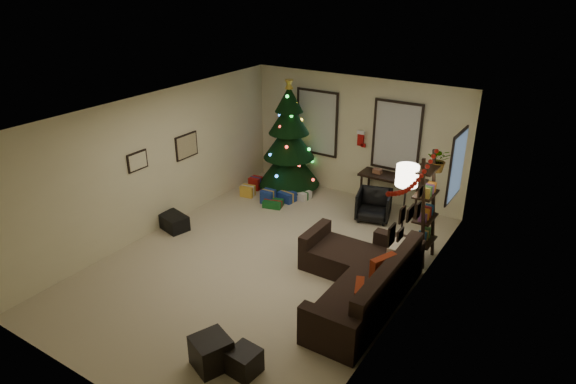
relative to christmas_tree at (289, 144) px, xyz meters
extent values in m
plane|color=#C1B392|center=(1.39, -2.97, -1.09)|extent=(7.00, 7.00, 0.00)
plane|color=white|center=(1.39, -2.97, 1.61)|extent=(7.00, 7.00, 0.00)
plane|color=beige|center=(1.39, 0.53, 0.26)|extent=(5.00, 0.00, 5.00)
plane|color=beige|center=(1.39, -6.47, 0.26)|extent=(5.00, 0.00, 5.00)
plane|color=beige|center=(-1.11, -2.97, 0.26)|extent=(0.00, 7.00, 7.00)
plane|color=beige|center=(3.89, -2.97, 0.26)|extent=(0.00, 7.00, 7.00)
cube|color=#728CB2|center=(0.44, 0.50, 0.46)|extent=(0.94, 0.02, 1.35)
cube|color=beige|center=(0.44, 0.50, 0.46)|extent=(0.94, 0.03, 1.35)
cube|color=#728CB2|center=(2.34, 0.50, 0.46)|extent=(0.94, 0.02, 1.35)
cube|color=beige|center=(2.34, 0.50, 0.46)|extent=(0.94, 0.03, 1.35)
cube|color=#728CB2|center=(3.86, -0.42, 0.41)|extent=(0.05, 0.27, 1.17)
cube|color=beige|center=(3.86, -0.42, 0.41)|extent=(0.05, 0.45, 1.17)
cylinder|color=black|center=(0.00, 0.00, -0.94)|extent=(0.10, 0.10, 0.31)
cone|color=black|center=(0.00, 0.00, -0.47)|extent=(1.42, 1.42, 0.99)
cone|color=black|center=(0.00, 0.00, 0.11)|extent=(1.17, 1.17, 0.84)
cone|color=black|center=(0.00, 0.00, 0.63)|extent=(0.92, 0.92, 0.73)
cone|color=black|center=(0.00, 0.00, 1.05)|extent=(0.63, 0.63, 0.57)
cylinder|color=maroon|center=(0.00, 0.00, -1.07)|extent=(1.15, 1.15, 0.04)
cube|color=navy|center=(0.34, -0.62, -0.98)|extent=(0.35, 0.28, 0.22)
cube|color=#14591E|center=(0.24, -1.02, -1.02)|extent=(0.40, 0.30, 0.15)
cube|color=gold|center=(-0.56, -0.87, -0.97)|extent=(0.30, 0.22, 0.25)
cube|color=maroon|center=(-0.66, -0.42, -0.95)|extent=(0.26, 0.26, 0.28)
cube|color=silver|center=(0.59, -0.32, -1.00)|extent=(0.25, 0.30, 0.18)
cube|color=navy|center=(0.04, -0.92, -0.94)|extent=(0.28, 0.25, 0.30)
cube|color=black|center=(3.42, -3.15, -0.89)|extent=(0.86, 2.28, 0.40)
cube|color=black|center=(3.75, -3.15, -0.47)|extent=(0.20, 2.28, 0.46)
cube|color=black|center=(3.42, -4.39, -0.78)|extent=(0.86, 0.20, 0.63)
cube|color=black|center=(3.42, -1.91, -0.78)|extent=(0.86, 0.20, 0.63)
cube|color=black|center=(2.59, -2.44, -0.89)|extent=(0.81, 0.86, 0.40)
cube|color=black|center=(2.10, -2.44, -0.78)|extent=(0.18, 0.86, 0.63)
cube|color=maroon|center=(3.60, -3.88, -0.45)|extent=(0.26, 0.44, 0.42)
cube|color=maroon|center=(3.60, -3.05, -0.45)|extent=(0.28, 0.46, 0.44)
cube|color=#BFB09B|center=(3.60, -2.55, -0.46)|extent=(0.14, 0.47, 0.47)
cube|color=black|center=(2.28, -5.43, -0.88)|extent=(0.59, 0.59, 0.43)
cube|color=black|center=(2.71, -5.29, -0.92)|extent=(0.39, 0.39, 0.34)
cube|color=black|center=(2.43, 0.25, -0.37)|extent=(1.39, 0.50, 0.05)
cylinder|color=black|center=(1.81, 0.05, -0.75)|extent=(0.05, 0.05, 0.70)
cylinder|color=black|center=(1.81, 0.45, -0.75)|extent=(0.05, 0.05, 0.70)
cylinder|color=black|center=(3.04, 0.05, -0.75)|extent=(0.05, 0.05, 0.70)
cylinder|color=black|center=(3.04, 0.45, -0.75)|extent=(0.05, 0.05, 0.70)
imported|color=black|center=(2.31, -0.40, -0.78)|extent=(0.74, 0.71, 0.63)
cube|color=black|center=(3.71, -1.68, -0.10)|extent=(0.05, 0.05, 1.98)
cube|color=black|center=(3.71, -1.15, -0.10)|extent=(0.05, 0.05, 1.98)
cube|color=black|center=(3.68, -1.41, -0.71)|extent=(0.30, 0.55, 0.03)
cube|color=black|center=(3.68, -1.41, -0.27)|extent=(0.30, 0.55, 0.03)
cube|color=black|center=(3.68, -1.41, 0.17)|extent=(0.30, 0.55, 0.03)
cube|color=black|center=(3.68, -1.41, 0.61)|extent=(0.30, 0.55, 0.03)
imported|color=#4C4C4C|center=(3.69, -1.05, 0.75)|extent=(0.57, 0.52, 0.55)
cylinder|color=black|center=(3.34, -1.59, -1.08)|extent=(0.31, 0.31, 0.03)
cylinder|color=black|center=(3.34, -1.59, -0.32)|extent=(0.03, 0.03, 1.49)
cylinder|color=white|center=(3.34, -1.59, 0.51)|extent=(0.38, 0.38, 0.35)
cube|color=black|center=(-1.09, -2.15, 0.37)|extent=(0.04, 0.60, 0.50)
cube|color=tan|center=(-1.09, -2.15, 0.37)|extent=(0.01, 0.54, 0.45)
cube|color=black|center=(-1.09, -3.43, 0.45)|extent=(0.04, 0.45, 0.35)
cube|color=beige|center=(-1.09, -3.43, 0.45)|extent=(0.01, 0.40, 0.31)
cube|color=black|center=(3.87, -3.57, 0.46)|extent=(0.03, 0.22, 0.28)
cube|color=black|center=(3.87, -3.22, 0.61)|extent=(0.03, 0.18, 0.22)
cube|color=black|center=(3.87, -3.22, 0.31)|extent=(0.03, 0.20, 0.16)
cube|color=black|center=(3.87, -2.87, 0.49)|extent=(0.03, 0.26, 0.20)
cube|color=black|center=(3.87, -2.52, 0.39)|extent=(0.03, 0.18, 0.24)
cube|color=black|center=(3.87, -2.52, 0.69)|extent=(0.03, 0.16, 0.16)
cube|color=#990F0C|center=(1.24, 0.58, 0.43)|extent=(0.14, 0.04, 0.30)
cube|color=white|center=(1.24, 0.58, 0.58)|extent=(0.16, 0.05, 0.08)
cube|color=#990F0C|center=(1.31, 0.58, 0.30)|extent=(0.10, 0.04, 0.08)
cube|color=#990F0C|center=(1.57, 0.41, 0.29)|extent=(0.14, 0.04, 0.30)
cube|color=white|center=(1.57, 0.41, 0.44)|extent=(0.16, 0.05, 0.08)
cube|color=#990F0C|center=(1.64, 0.41, 0.16)|extent=(0.10, 0.04, 0.08)
cube|color=black|center=(-0.85, -2.93, -0.95)|extent=(0.67, 0.53, 0.30)
camera|label=1|loc=(5.86, -9.19, 3.65)|focal=31.45mm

